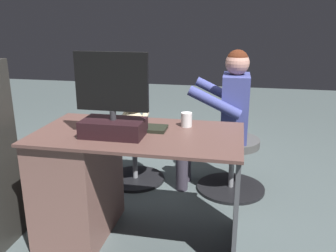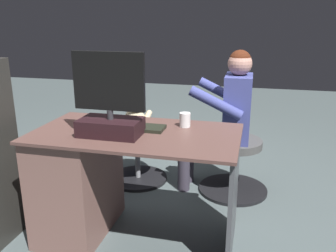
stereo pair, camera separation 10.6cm
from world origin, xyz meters
name	(u,v)px [view 1 (the left image)]	position (x,y,z in m)	size (l,w,h in m)	color
ground_plane	(156,206)	(0.00, 0.00, 0.00)	(10.00, 10.00, 0.00)	#495555
desk	(91,180)	(0.32, 0.42, 0.38)	(1.23, 0.67, 0.72)	brown
monitor	(113,112)	(0.12, 0.50, 0.86)	(0.42, 0.21, 0.48)	black
keyboard	(133,127)	(0.05, 0.35, 0.73)	(0.42, 0.14, 0.02)	black
computer_mouse	(90,122)	(0.34, 0.33, 0.73)	(0.06, 0.10, 0.04)	#2B202B
cup	(187,120)	(-0.26, 0.24, 0.76)	(0.07, 0.07, 0.09)	white
tv_remote	(85,128)	(0.33, 0.42, 0.73)	(0.04, 0.15, 0.02)	black
office_chair_teddy	(135,151)	(0.28, -0.40, 0.27)	(0.51, 0.51, 0.44)	black
teddy_bear	(134,115)	(0.28, -0.41, 0.59)	(0.22, 0.22, 0.32)	#C5B48E
visitor_chair	(232,162)	(-0.55, -0.39, 0.24)	(0.56, 0.56, 0.44)	black
person	(223,111)	(-0.46, -0.39, 0.66)	(0.55, 0.48, 1.14)	#41488F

